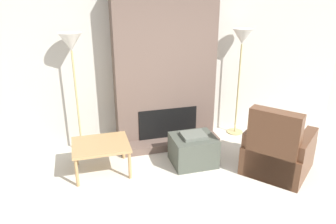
{
  "coord_description": "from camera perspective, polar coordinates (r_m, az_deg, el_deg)",
  "views": [
    {
      "loc": [
        -1.39,
        -2.63,
        2.58
      ],
      "look_at": [
        0.0,
        2.27,
        0.58
      ],
      "focal_mm": 35.0,
      "sensor_mm": 36.0,
      "label": 1
    }
  ],
  "objects": [
    {
      "name": "wall_back",
      "position": [
        5.63,
        -1.15,
        8.3
      ],
      "size": [
        7.17,
        0.06,
        2.6
      ],
      "primitive_type": "cube",
      "color": "#BCB7AD",
      "rests_on": "ground_plane"
    },
    {
      "name": "side_table",
      "position": [
        4.81,
        -11.63,
        -5.93
      ],
      "size": [
        0.8,
        0.67,
        0.45
      ],
      "color": "tan",
      "rests_on": "ground_plane"
    },
    {
      "name": "ottoman",
      "position": [
        5.02,
        4.4,
        -6.53
      ],
      "size": [
        0.65,
        0.56,
        0.49
      ],
      "color": "#474C42",
      "rests_on": "ground_plane"
    },
    {
      "name": "floor_lamp_left",
      "position": [
        5.07,
        -16.45,
        10.27
      ],
      "size": [
        0.34,
        0.34,
        1.93
      ],
      "color": "tan",
      "rests_on": "ground_plane"
    },
    {
      "name": "floor_lamp_right",
      "position": [
        5.76,
        12.74,
        11.53
      ],
      "size": [
        0.34,
        0.34,
        1.89
      ],
      "color": "tan",
      "rests_on": "ground_plane"
    },
    {
      "name": "fireplace",
      "position": [
        5.43,
        -0.51,
        7.24
      ],
      "size": [
        1.67,
        0.69,
        2.6
      ],
      "color": "brown",
      "rests_on": "ground_plane"
    },
    {
      "name": "armchair",
      "position": [
        4.99,
        18.44,
        -6.78
      ],
      "size": [
        1.23,
        1.23,
        1.04
      ],
      "rotation": [
        0.0,
        0.0,
        2.26
      ],
      "color": "brown",
      "rests_on": "ground_plane"
    }
  ]
}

